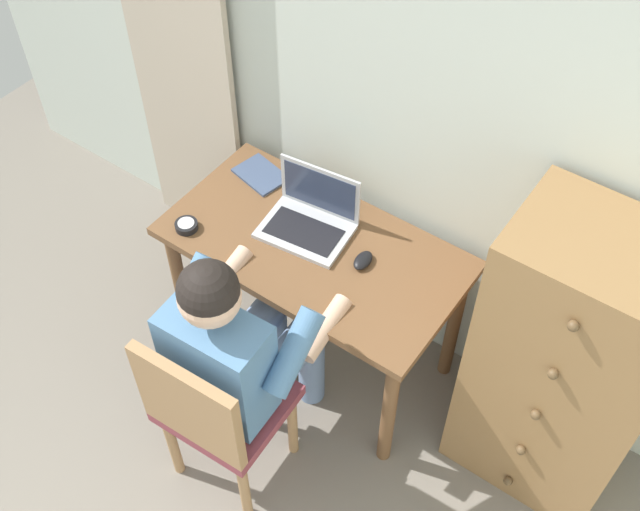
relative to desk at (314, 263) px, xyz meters
The scene contains 10 objects.
wall_back 0.78m from the desk, 56.46° to the left, with size 4.80×0.05×2.50m, color silver.
curtain_panel 1.10m from the desk, 161.32° to the left, with size 0.56×0.03×2.28m, color #BCAD99.
desk is the anchor object (origin of this frame).
dresser 1.01m from the desk, ahead, with size 0.60×0.46×1.27m.
chair 0.69m from the desk, 85.37° to the right, with size 0.44×0.42×0.89m.
person_seated 0.51m from the desk, 84.68° to the right, with size 0.55×0.60×1.21m.
laptop 0.19m from the desk, 133.84° to the left, with size 0.37×0.29×0.24m.
computer_mouse 0.24m from the desk, ahead, with size 0.06×0.10×0.03m, color black.
desk_clock 0.52m from the desk, 154.57° to the right, with size 0.09×0.09×0.03m.
notebook_pad 0.46m from the desk, 155.49° to the left, with size 0.21×0.15×0.01m, color #3D4C6B.
Camera 1 is at (0.92, 0.22, 2.96)m, focal length 43.84 mm.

